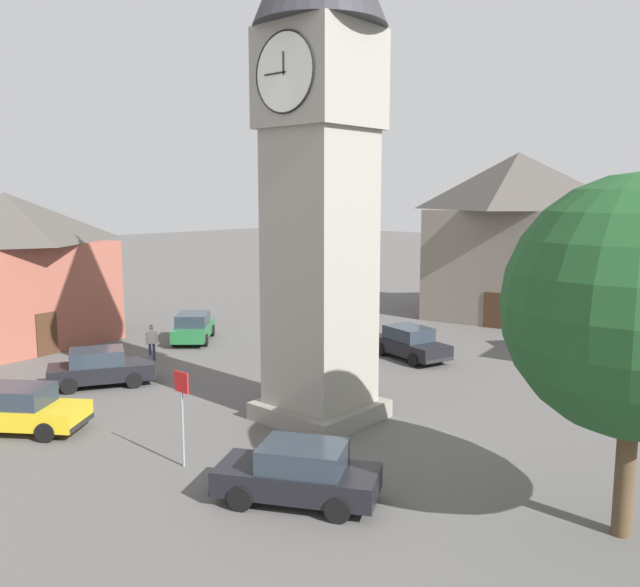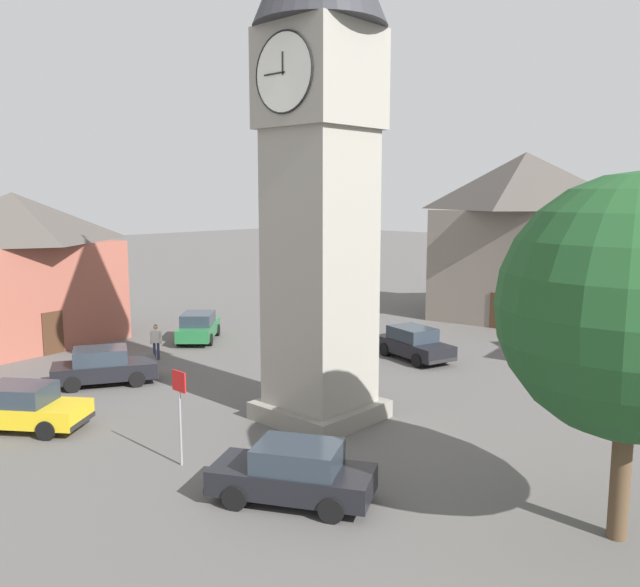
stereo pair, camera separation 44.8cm
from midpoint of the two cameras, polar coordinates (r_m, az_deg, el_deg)
The scene contains 12 objects.
ground_plane at distance 23.41m, azimuth -0.56°, elevation -10.72°, with size 200.00×200.00×0.00m, color #565451.
clock_tower at distance 22.30m, azimuth -0.60°, elevation 16.15°, with size 4.38×4.38×18.36m.
car_blue_kerb at distance 17.22m, azimuth -2.63°, elevation -15.31°, with size 4.44×3.40×1.53m.
car_silver_kerb at distance 35.67m, azimuth -11.27°, elevation -2.88°, with size 4.04×4.18×1.53m.
car_red_corner at distance 31.55m, azimuth 7.40°, elevation -4.28°, with size 4.44×2.79×1.53m.
car_white_side at distance 24.08m, azimuth -25.02°, elevation -9.09°, with size 4.34×3.76×1.53m.
car_black_far at distance 28.46m, azimuth -18.94°, elevation -6.09°, with size 3.49×4.42×1.53m.
pedestrian at distance 31.96m, azimuth -14.79°, elevation -3.87°, with size 0.40×0.45×1.69m.
tree at distance 15.81m, azimuth 25.07°, elevation -1.05°, with size 5.83×5.83×8.23m.
building_terrace_right at distance 36.64m, azimuth -25.66°, elevation 1.89°, with size 7.16×10.52×7.86m.
building_corner_back at distance 42.87m, azimuth 16.31°, elevation 4.92°, with size 10.94×9.53×10.32m.
road_sign at distance 19.31m, azimuth -12.54°, elevation -9.22°, with size 0.60×0.07×2.80m.
Camera 1 is at (-14.66, 16.55, 7.72)m, focal length 36.90 mm.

